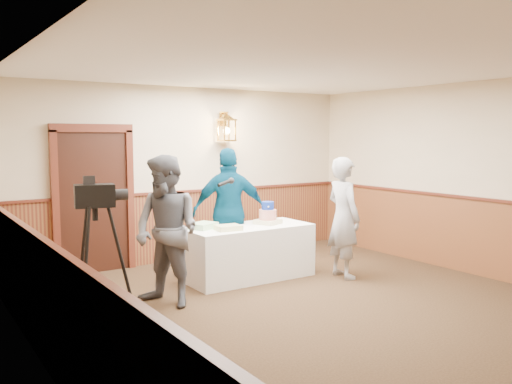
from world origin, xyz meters
TOP-DOWN VIEW (x-y plane):
  - ground at (0.00, 0.00)m, footprint 7.00×7.00m
  - room_shell at (-0.05, 0.45)m, footprint 6.02×7.02m
  - display_table at (0.11, 1.90)m, footprint 1.80×0.80m
  - tiered_cake at (0.45, 1.90)m, footprint 0.41×0.41m
  - sheet_cake_yellow at (-0.30, 1.76)m, footprint 0.36×0.29m
  - sheet_cake_green at (-0.52, 2.06)m, footprint 0.42×0.39m
  - interviewer at (-1.37, 1.38)m, footprint 1.61×1.08m
  - baker at (1.27, 1.20)m, footprint 0.48×0.67m
  - assistant_p at (0.02, 2.26)m, footprint 1.17×0.81m
  - tv_camera_rig at (-2.38, 0.82)m, footprint 0.61×0.57m

SIDE VIEW (x-z plane):
  - ground at x=0.00m, z-range 0.00..0.00m
  - display_table at x=0.11m, z-range 0.00..0.75m
  - tv_camera_rig at x=-2.38m, z-range -0.08..1.47m
  - sheet_cake_yellow at x=-0.30m, z-range 0.75..0.82m
  - sheet_cake_green at x=-0.52m, z-range 0.75..0.83m
  - baker at x=1.27m, z-range 0.00..1.72m
  - tiered_cake at x=0.45m, z-range 0.72..1.04m
  - interviewer at x=-1.37m, z-range 0.00..1.80m
  - assistant_p at x=0.02m, z-range 0.00..1.85m
  - room_shell at x=-0.05m, z-range 0.12..2.93m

